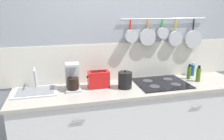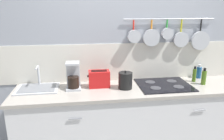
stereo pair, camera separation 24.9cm
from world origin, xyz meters
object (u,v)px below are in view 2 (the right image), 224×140
at_px(bottle_sesame_oil, 204,77).
at_px(toaster, 99,79).
at_px(coffee_maker, 73,78).
at_px(bottle_vinegar, 199,72).
at_px(bottle_olive_oil, 194,75).
at_px(kettle, 125,80).

bearing_deg(bottle_sesame_oil, toaster, 175.60).
relative_size(toaster, bottle_sesame_oil, 1.26).
height_order(coffee_maker, bottle_vinegar, coffee_maker).
bearing_deg(bottle_sesame_oil, bottle_olive_oil, 118.20).
distance_m(coffee_maker, bottle_olive_oil, 1.53).
bearing_deg(coffee_maker, bottle_olive_oil, 0.82).
bearing_deg(bottle_sesame_oil, bottle_vinegar, 73.76).
distance_m(kettle, bottle_sesame_oil, 0.99).
xyz_separation_m(toaster, kettle, (0.30, -0.09, -0.00)).
distance_m(toaster, kettle, 0.31).
xyz_separation_m(toaster, bottle_vinegar, (1.36, 0.15, -0.02)).
relative_size(coffee_maker, toaster, 1.19).
relative_size(kettle, bottle_vinegar, 1.19).
xyz_separation_m(kettle, bottle_olive_oil, (0.92, 0.11, -0.01)).
bearing_deg(coffee_maker, kettle, -8.47).
bearing_deg(bottle_sesame_oil, kettle, 179.60).
bearing_deg(kettle, toaster, 162.89).
xyz_separation_m(toaster, bottle_sesame_oil, (1.29, -0.10, -0.01)).
relative_size(bottle_olive_oil, bottle_sesame_oil, 0.97).
bearing_deg(bottle_olive_oil, toaster, -179.09).
distance_m(coffee_maker, bottle_vinegar, 1.67).
xyz_separation_m(kettle, bottle_sesame_oil, (0.99, -0.01, -0.01)).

